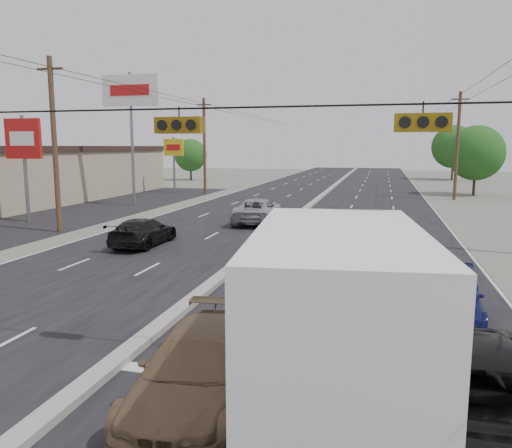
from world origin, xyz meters
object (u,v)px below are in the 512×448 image
Objects in this scene: utility_pole_right_c at (457,145)px; oncoming_far at (258,211)px; tree_right_mid at (476,153)px; queue_car_b at (319,255)px; pole_sign_far at (174,152)px; oncoming_near at (143,232)px; tree_right_far at (454,147)px; utility_pole_left_b at (55,145)px; utility_pole_left_c at (204,145)px; red_sedan at (290,279)px; queue_car_a at (276,245)px; black_suv at (472,411)px; pole_sign_mid at (24,145)px; queue_car_d at (450,297)px; box_truck at (336,326)px; queue_car_e at (408,250)px; tree_left_far at (191,155)px; pole_sign_billboard at (131,99)px; tan_sedan at (198,369)px.

utility_pole_right_c is 24.12m from oncoming_far.
tree_right_mid is 1.49× the size of queue_car_b.
pole_sign_far reaches higher than oncoming_near.
utility_pole_left_b is at bearing -117.39° from tree_right_far.
utility_pole_left_c is 1.67× the size of pole_sign_far.
oncoming_far is (-5.04, 15.79, 0.13)m from red_sedan.
tree_right_mid is 1.66× the size of queue_car_a.
utility_pole_right_c is 1.57× the size of black_suv.
utility_pole_left_c is 22.46m from pole_sign_mid.
black_suv reaches higher than oncoming_far.
black_suv reaches higher than queue_car_d.
box_truck is 7.27m from queue_car_d.
utility_pole_right_c is 5.64m from tree_right_mid.
oncoming_near is (-10.97, 14.37, -1.21)m from box_truck.
queue_car_a is at bearing -111.67° from tree_right_mid.
queue_car_e is 13.19m from oncoming_far.
tree_right_mid is (2.50, 5.00, -0.77)m from utility_pole_right_c.
pole_sign_mid is 1.14× the size of tree_left_far.
pole_sign_mid is 25.23m from queue_car_e.
utility_pole_left_b is 12.91m from oncoming_far.
tree_left_far reaches higher than oncoming_far.
queue_car_d is (4.34, -4.01, -0.16)m from queue_car_b.
red_sedan is (20.00, -12.56, -4.43)m from pole_sign_mid.
pole_sign_billboard is 2.29× the size of queue_car_b.
tan_sedan is at bearing -105.03° from tree_right_mid.
queue_car_b is at bearing -106.10° from utility_pole_right_c.
red_sedan is 0.71× the size of oncoming_far.
pole_sign_billboard is 52.05m from tree_right_far.
tree_left_far is (-9.50, 45.00, -1.39)m from utility_pole_left_b.
tree_right_far is (28.50, 30.00, -0.15)m from utility_pole_left_c.
utility_pole_right_c is 42.57m from box_truck.
utility_pole_left_b is 2.39× the size of red_sedan.
queue_car_e is at bearing -103.48° from tree_right_mid.
black_suv reaches higher than red_sedan.
black_suv is at bearing -99.25° from tree_right_mid.
tree_right_mid is at bearing 40.16° from pole_sign_mid.
tan_sedan is at bearing -103.38° from queue_car_e.
tree_left_far is (-5.00, 42.00, -1.40)m from pole_sign_mid.
queue_car_a is (13.90, -29.24, -4.38)m from utility_pole_left_c.
tan_sedan is (24.47, -61.66, -2.99)m from tree_left_far.
utility_pole_right_c is 36.11m from red_sedan.
pole_sign_mid is at bearing -139.84° from tree_right_mid.
tan_sedan is (14.97, -16.66, -4.38)m from utility_pole_left_b.
black_suv is at bearing -68.89° from queue_car_a.
queue_car_a is (18.40, -7.24, -4.38)m from pole_sign_mid.
queue_car_a is 7.49m from oncoming_near.
tan_sedan reaches higher than queue_car_d.
tree_right_mid reaches higher than queue_car_a.
tree_right_mid reaches higher than box_truck.
red_sedan is 5.56m from queue_car_a.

